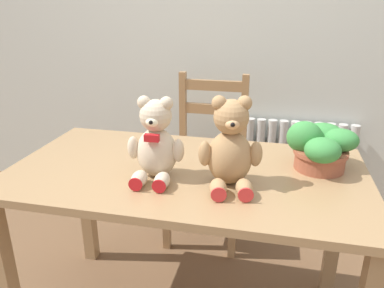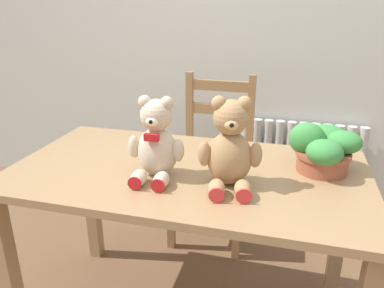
# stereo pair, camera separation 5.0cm
# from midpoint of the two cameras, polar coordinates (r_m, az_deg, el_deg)

# --- Properties ---
(wall_back) EXTENTS (8.00, 0.04, 2.60)m
(wall_back) POSITION_cam_midpoint_polar(r_m,az_deg,el_deg) (2.50, 5.43, 19.63)
(wall_back) COLOR silver
(wall_back) RESTS_ON ground_plane
(radiator) EXTENTS (0.80, 0.10, 0.62)m
(radiator) POSITION_cam_midpoint_polar(r_m,az_deg,el_deg) (2.63, 14.31, -3.84)
(radiator) COLOR beige
(radiator) RESTS_ON ground_plane
(dining_table) EXTENTS (1.36, 0.73, 0.75)m
(dining_table) POSITION_cam_midpoint_polar(r_m,az_deg,el_deg) (1.49, -1.78, -7.75)
(dining_table) COLOR #9E7A51
(dining_table) RESTS_ON ground_plane
(wooden_chair_behind) EXTENTS (0.42, 0.44, 0.96)m
(wooden_chair_behind) POSITION_cam_midpoint_polar(r_m,az_deg,el_deg) (2.23, 1.80, -2.26)
(wooden_chair_behind) COLOR #997047
(wooden_chair_behind) RESTS_ON ground_plane
(teddy_bear_left) EXTENTS (0.21, 0.21, 0.30)m
(teddy_bear_left) POSITION_cam_midpoint_polar(r_m,az_deg,el_deg) (1.34, -6.61, 0.03)
(teddy_bear_left) COLOR beige
(teddy_bear_left) RESTS_ON dining_table
(teddy_bear_right) EXTENTS (0.22, 0.24, 0.32)m
(teddy_bear_right) POSITION_cam_midpoint_polar(r_m,az_deg,el_deg) (1.28, 4.75, -0.63)
(teddy_bear_right) COLOR tan
(teddy_bear_right) RESTS_ON dining_table
(potted_plant) EXTENTS (0.26, 0.26, 0.18)m
(potted_plant) POSITION_cam_midpoint_polar(r_m,az_deg,el_deg) (1.49, 18.12, -0.30)
(potted_plant) COLOR #9E5138
(potted_plant) RESTS_ON dining_table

